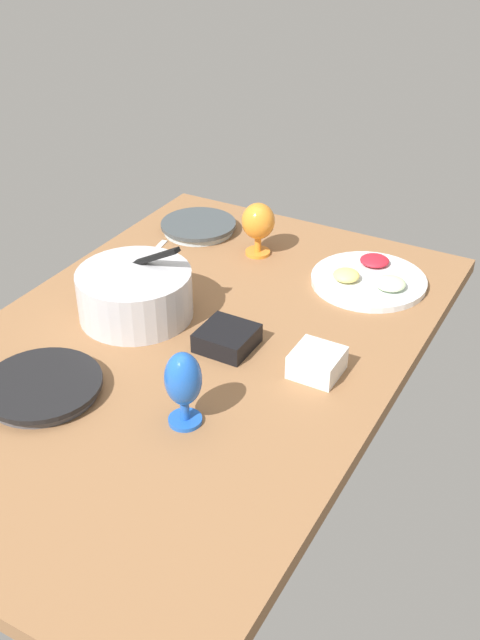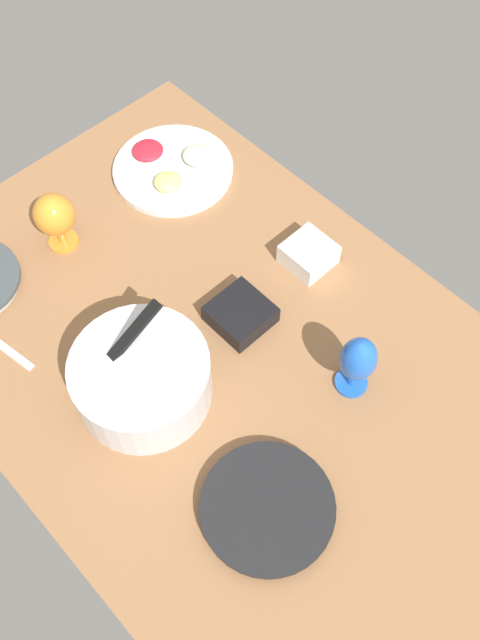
% 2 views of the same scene
% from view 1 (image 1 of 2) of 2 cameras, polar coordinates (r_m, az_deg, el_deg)
% --- Properties ---
extents(ground_plane, '(1.60, 1.04, 0.04)m').
position_cam_1_polar(ground_plane, '(1.86, -4.21, -2.39)').
color(ground_plane, '#8C603D').
extents(dinner_plate_left, '(0.27, 0.27, 0.03)m').
position_cam_1_polar(dinner_plate_left, '(1.74, -14.96, -5.01)').
color(dinner_plate_left, '#4C4C51').
rests_on(dinner_plate_left, ground_plane).
extents(dinner_plate_right, '(0.24, 0.24, 0.03)m').
position_cam_1_polar(dinner_plate_right, '(2.40, -3.21, 7.18)').
color(dinner_plate_right, silver).
rests_on(dinner_plate_right, ground_plane).
extents(mixing_bowl, '(0.30, 0.30, 0.20)m').
position_cam_1_polar(mixing_bowl, '(1.94, -8.08, 2.13)').
color(mixing_bowl, silver).
rests_on(mixing_bowl, ground_plane).
extents(fruit_platter, '(0.33, 0.33, 0.05)m').
position_cam_1_polar(fruit_platter, '(2.13, 9.91, 3.12)').
color(fruit_platter, silver).
rests_on(fruit_platter, ground_plane).
extents(hurricane_glass_orange, '(0.10, 0.10, 0.16)m').
position_cam_1_polar(hurricane_glass_orange, '(2.22, 1.41, 7.48)').
color(hurricane_glass_orange, orange).
rests_on(hurricane_glass_orange, ground_plane).
extents(hurricane_glass_blue, '(0.08, 0.08, 0.18)m').
position_cam_1_polar(hurricane_glass_blue, '(1.55, -4.39, -4.78)').
color(hurricane_glass_blue, blue).
rests_on(hurricane_glass_blue, ground_plane).
extents(square_bowl_white, '(0.11, 0.11, 0.06)m').
position_cam_1_polar(square_bowl_white, '(1.74, 5.95, -3.18)').
color(square_bowl_white, white).
rests_on(square_bowl_white, ground_plane).
extents(square_bowl_black, '(0.13, 0.13, 0.05)m').
position_cam_1_polar(square_bowl_black, '(1.82, -1.01, -1.33)').
color(square_bowl_black, black).
rests_on(square_bowl_black, ground_plane).
extents(fork_by_right_plate, '(0.18, 0.05, 0.01)m').
position_cam_1_polar(fork_by_right_plate, '(2.28, -6.74, 5.17)').
color(fork_by_right_plate, silver).
rests_on(fork_by_right_plate, ground_plane).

